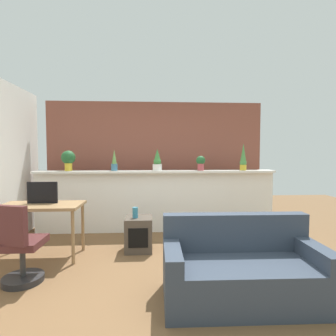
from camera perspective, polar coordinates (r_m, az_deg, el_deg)
name	(u,v)px	position (r m, az deg, el deg)	size (l,w,h in m)	color
ground_plane	(160,283)	(3.24, -1.81, -23.45)	(12.00, 12.00, 0.00)	brown
divider_wall	(156,202)	(4.98, -2.51, -7.29)	(4.37, 0.16, 1.10)	white
plant_shelf	(156,172)	(4.87, -2.51, -0.77)	(4.37, 0.30, 0.04)	white
brick_wall_behind	(156,163)	(5.50, -2.63, 1.04)	(4.37, 0.10, 2.50)	brown
potted_plant_0	(68,159)	(5.09, -20.65, 1.87)	(0.25, 0.25, 0.36)	gold
potted_plant_1	(114,161)	(4.89, -11.48, 1.40)	(0.11, 0.11, 0.39)	#386B84
potted_plant_2	(157,161)	(4.89, -2.32, 1.43)	(0.17, 0.17, 0.40)	silver
potted_plant_3	(201,162)	(4.91, 7.05, 1.26)	(0.17, 0.17, 0.27)	#B7474C
potted_plant_4	(243,158)	(5.12, 15.87, 2.04)	(0.13, 0.13, 0.50)	gold
desk	(41,210)	(4.10, -25.64, -8.21)	(1.10, 0.60, 0.75)	#99754C
tv_monitor	(42,193)	(4.14, -25.39, -4.79)	(0.41, 0.04, 0.30)	black
office_chair	(18,250)	(3.47, -29.49, -15.11)	(0.49, 0.50, 0.91)	#262628
side_cube_shelf	(139,234)	(4.10, -6.30, -13.92)	(0.40, 0.41, 0.50)	#4C4238
vase_on_shelf	(135,213)	(4.00, -7.06, -9.50)	(0.08, 0.08, 0.16)	teal
couch	(242,270)	(2.93, 15.59, -20.46)	(1.57, 0.79, 0.80)	#333D4C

